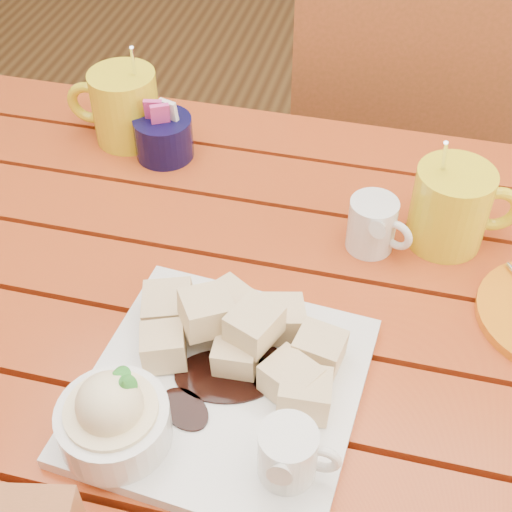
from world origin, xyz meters
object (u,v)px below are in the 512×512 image
(table, at_px, (229,348))
(coffee_mug_right, at_px, (453,206))
(dessert_plate, at_px, (203,386))
(chair_far, at_px, (407,146))
(coffee_mug_left, at_px, (123,106))

(table, bearing_deg, coffee_mug_right, 32.25)
(dessert_plate, bearing_deg, table, 97.57)
(coffee_mug_right, distance_m, chair_far, 0.57)
(table, bearing_deg, dessert_plate, -82.43)
(coffee_mug_right, bearing_deg, dessert_plate, -135.94)
(coffee_mug_right, height_order, chair_far, chair_far)
(dessert_plate, relative_size, chair_far, 0.31)
(table, relative_size, coffee_mug_right, 7.42)
(dessert_plate, distance_m, chair_far, 0.87)
(dessert_plate, relative_size, coffee_mug_left, 1.82)
(coffee_mug_left, xyz_separation_m, coffee_mug_right, (0.48, -0.12, -0.00))
(dessert_plate, bearing_deg, coffee_mug_left, 120.37)
(coffee_mug_left, height_order, coffee_mug_right, coffee_mug_left)
(coffee_mug_left, xyz_separation_m, chair_far, (0.42, 0.39, -0.27))
(coffee_mug_left, height_order, chair_far, chair_far)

